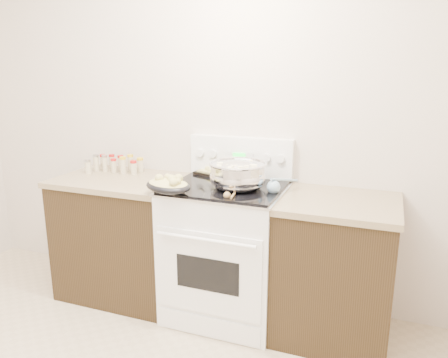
% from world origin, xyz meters
% --- Properties ---
extents(counter_left, '(0.93, 0.67, 0.92)m').
position_xyz_m(counter_left, '(-0.48, 1.43, 0.46)').
color(counter_left, black).
rests_on(counter_left, ground).
extents(counter_right, '(0.73, 0.67, 0.92)m').
position_xyz_m(counter_right, '(1.08, 1.43, 0.46)').
color(counter_right, black).
rests_on(counter_right, ground).
extents(kitchen_range, '(0.78, 0.73, 1.22)m').
position_xyz_m(kitchen_range, '(0.35, 1.42, 0.49)').
color(kitchen_range, white).
rests_on(kitchen_range, ground).
extents(mixing_bowl, '(0.40, 0.40, 0.22)m').
position_xyz_m(mixing_bowl, '(0.44, 1.39, 1.03)').
color(mixing_bowl, silver).
rests_on(mixing_bowl, kitchen_range).
extents(roasting_pan, '(0.39, 0.33, 0.12)m').
position_xyz_m(roasting_pan, '(0.06, 1.14, 0.99)').
color(roasting_pan, black).
rests_on(roasting_pan, kitchen_range).
extents(baking_sheet, '(0.51, 0.42, 0.06)m').
position_xyz_m(baking_sheet, '(0.26, 1.70, 0.96)').
color(baking_sheet, black).
rests_on(baking_sheet, kitchen_range).
extents(wooden_spoon, '(0.07, 0.29, 0.04)m').
position_xyz_m(wooden_spoon, '(0.45, 1.21, 0.95)').
color(wooden_spoon, '#9D7948').
rests_on(wooden_spoon, kitchen_range).
extents(blue_ladle, '(0.16, 0.27, 0.11)m').
position_xyz_m(blue_ladle, '(0.68, 1.39, 0.98)').
color(blue_ladle, '#7FA4BE').
rests_on(blue_ladle, kitchen_range).
extents(spice_jars, '(0.39, 0.24, 0.13)m').
position_xyz_m(spice_jars, '(-0.62, 1.57, 0.98)').
color(spice_jars, '#BFB28C').
rests_on(spice_jars, counter_left).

